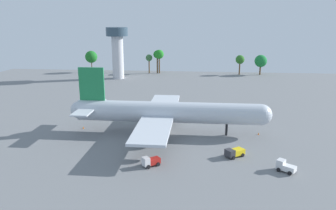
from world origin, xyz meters
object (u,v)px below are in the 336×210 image
(pushback_tractor, at_px, (285,166))
(control_tower, at_px, (117,47))
(baggage_tug, at_px, (234,152))
(safety_cone_tail, at_px, (83,127))
(catering_truck, at_px, (192,112))
(maintenance_van, at_px, (151,161))
(safety_cone_nose, at_px, (258,134))
(cargo_airplane, at_px, (167,112))
(fuel_truck, at_px, (251,107))

(pushback_tractor, bearing_deg, control_tower, 120.46)
(baggage_tug, relative_size, safety_cone_tail, 7.73)
(catering_truck, bearing_deg, baggage_tug, -72.61)
(catering_truck, xyz_separation_m, safety_cone_tail, (-33.25, -18.59, -0.63))
(maintenance_van, relative_size, safety_cone_nose, 7.06)
(baggage_tug, distance_m, safety_cone_nose, 18.63)
(pushback_tractor, relative_size, control_tower, 0.15)
(catering_truck, relative_size, baggage_tug, 0.83)
(cargo_airplane, relative_size, catering_truck, 13.37)
(pushback_tractor, bearing_deg, safety_cone_nose, 94.25)
(pushback_tractor, relative_size, safety_cone_nose, 7.15)
(pushback_tractor, relative_size, maintenance_van, 1.01)
(baggage_tug, distance_m, safety_cone_tail, 47.48)
(cargo_airplane, relative_size, safety_cone_nose, 95.99)
(pushback_tractor, relative_size, safety_cone_tail, 6.40)
(fuel_truck, bearing_deg, control_tower, 137.23)
(control_tower, bearing_deg, pushback_tractor, -59.54)
(cargo_airplane, height_order, fuel_truck, cargo_airplane)
(cargo_airplane, xyz_separation_m, control_tower, (-36.74, 88.66, 11.37))
(control_tower, bearing_deg, safety_cone_nose, -53.99)
(pushback_tractor, xyz_separation_m, baggage_tug, (-10.39, 7.07, -0.08))
(safety_cone_nose, bearing_deg, safety_cone_tail, 179.55)
(pushback_tractor, distance_m, baggage_tug, 12.57)
(cargo_airplane, relative_size, fuel_truck, 13.72)
(fuel_truck, relative_size, safety_cone_nose, 6.99)
(maintenance_van, height_order, baggage_tug, maintenance_van)
(cargo_airplane, distance_m, pushback_tractor, 36.45)
(cargo_airplane, relative_size, maintenance_van, 13.60)
(maintenance_van, xyz_separation_m, safety_cone_tail, (-24.65, 24.18, -0.85))
(pushback_tractor, distance_m, catering_truck, 47.69)
(fuel_truck, relative_size, baggage_tug, 0.81)
(maintenance_van, relative_size, control_tower, 0.15)
(fuel_truck, height_order, safety_cone_tail, fuel_truck)
(cargo_airplane, distance_m, safety_cone_nose, 27.42)
(pushback_tractor, distance_m, safety_cone_nose, 23.64)
(cargo_airplane, height_order, pushback_tractor, cargo_airplane)
(fuel_truck, xyz_separation_m, baggage_tug, (-10.40, -43.47, 0.13))
(pushback_tractor, height_order, safety_cone_tail, pushback_tractor)
(fuel_truck, relative_size, catering_truck, 0.97)
(fuel_truck, xyz_separation_m, control_tower, (-65.20, 60.30, 16.81))
(cargo_airplane, distance_m, safety_cone_tail, 27.07)
(safety_cone_nose, bearing_deg, fuel_truck, 86.27)
(catering_truck, height_order, safety_cone_nose, catering_truck)
(fuel_truck, xyz_separation_m, catering_truck, (-21.52, -7.97, -0.04))
(cargo_airplane, bearing_deg, safety_cone_nose, 2.95)
(maintenance_van, bearing_deg, cargo_airplane, 85.76)
(cargo_airplane, distance_m, fuel_truck, 40.54)
(maintenance_van, distance_m, catering_truck, 43.63)
(safety_cone_tail, bearing_deg, baggage_tug, -20.86)
(pushback_tractor, bearing_deg, maintenance_van, -179.62)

